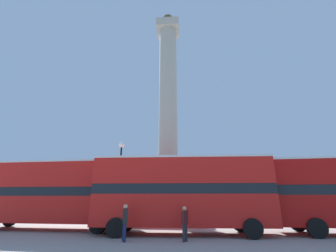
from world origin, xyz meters
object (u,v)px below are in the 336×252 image
bus_b (182,191)px  street_lamp (120,172)px  equestrian_statue (270,201)px  bus_a (53,191)px  monument_column (168,144)px  pedestrian_by_plinth (125,220)px  pedestrian_near_lamp (185,222)px

bus_b → street_lamp: size_ratio=1.56×
bus_b → equestrian_statue: equestrian_statue is taller
bus_a → monument_column: bearing=33.3°
bus_b → street_lamp: bearing=139.0°
bus_b → equestrian_statue: 14.28m
pedestrian_by_plinth → monument_column: bearing=-36.0°
street_lamp → monument_column: bearing=22.1°
monument_column → equestrian_statue: bearing=27.9°
bus_b → equestrian_statue: size_ratio=1.68×
equestrian_statue → street_lamp: street_lamp is taller
bus_a → street_lamp: 4.98m
pedestrian_near_lamp → pedestrian_by_plinth: (-2.92, -0.25, 0.08)m
pedestrian_near_lamp → monument_column: bearing=-142.0°
bus_a → equestrian_statue: bearing=31.8°
pedestrian_near_lamp → pedestrian_by_plinth: size_ratio=0.94×
monument_column → bus_a: (-7.55, -4.44, -4.27)m
equestrian_statue → pedestrian_near_lamp: (-8.69, -13.26, -0.84)m
bus_b → pedestrian_by_plinth: bus_b is taller
pedestrian_near_lamp → pedestrian_by_plinth: pedestrian_by_plinth is taller
pedestrian_near_lamp → bus_b: bearing=-148.8°
equestrian_statue → pedestrian_near_lamp: equestrian_statue is taller
bus_a → street_lamp: bearing=40.7°
equestrian_statue → monument_column: bearing=-162.4°
bus_b → pedestrian_by_plinth: bearing=-141.6°
bus_a → pedestrian_near_lamp: bearing=-18.1°
bus_a → equestrian_statue: size_ratio=1.88×
equestrian_statue → pedestrian_near_lamp: bearing=-133.5°
bus_b → pedestrian_by_plinth: (-2.79, -2.32, -1.45)m
bus_a → equestrian_statue: (17.70, 9.82, -0.71)m
monument_column → pedestrian_near_lamp: size_ratio=13.25×
bus_b → pedestrian_near_lamp: (0.13, -2.06, -1.53)m
bus_b → street_lamp: (-5.15, 4.27, 1.62)m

